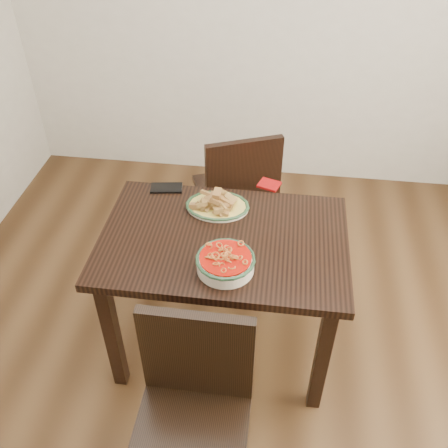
# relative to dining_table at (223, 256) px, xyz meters

# --- Properties ---
(floor) EXTENTS (3.50, 3.50, 0.00)m
(floor) POSITION_rel_dining_table_xyz_m (0.09, -0.08, -0.64)
(floor) COLOR #3A2412
(floor) RESTS_ON ground
(dining_table) EXTENTS (1.09, 0.73, 0.75)m
(dining_table) POSITION_rel_dining_table_xyz_m (0.00, 0.00, 0.00)
(dining_table) COLOR black
(dining_table) RESTS_ON ground
(chair_far) EXTENTS (0.55, 0.55, 0.89)m
(chair_far) POSITION_rel_dining_table_xyz_m (-0.01, 0.70, -0.14)
(chair_far) COLOR black
(chair_far) RESTS_ON ground
(chair_near) EXTENTS (0.42, 0.42, 0.89)m
(chair_near) POSITION_rel_dining_table_xyz_m (-0.02, -0.67, -0.14)
(chair_near) COLOR black
(chair_near) RESTS_ON ground
(fish_plate) EXTENTS (0.29, 0.23, 0.11)m
(fish_plate) POSITION_rel_dining_table_xyz_m (-0.06, 0.20, 0.16)
(fish_plate) COLOR beige
(fish_plate) RESTS_ON dining_table
(noodle_bowl) EXTENTS (0.25, 0.25, 0.08)m
(noodle_bowl) POSITION_rel_dining_table_xyz_m (0.03, -0.19, 0.15)
(noodle_bowl) COLOR beige
(noodle_bowl) RESTS_ON dining_table
(smartphone) EXTENTS (0.17, 0.10, 0.01)m
(smartphone) POSITION_rel_dining_table_xyz_m (-0.33, 0.32, 0.12)
(smartphone) COLOR black
(smartphone) RESTS_ON dining_table
(napkin) EXTENTS (0.12, 0.11, 0.01)m
(napkin) POSITION_rel_dining_table_xyz_m (0.18, 0.42, 0.12)
(napkin) COLOR #990B0B
(napkin) RESTS_ON dining_table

